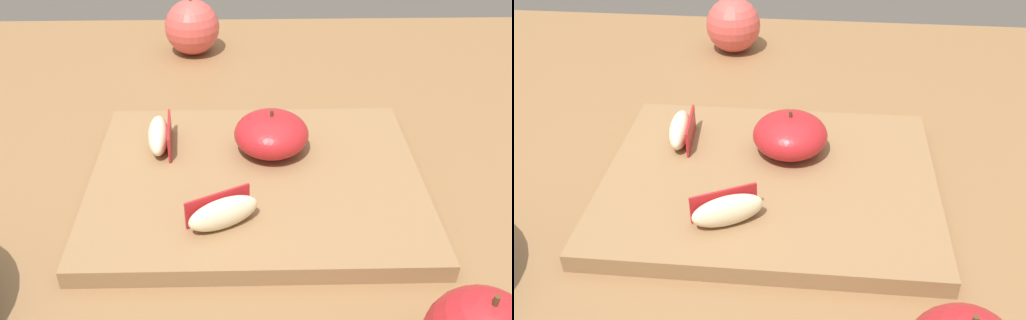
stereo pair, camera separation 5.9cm
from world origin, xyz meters
TOP-DOWN VIEW (x-y plane):
  - dining_table at (0.00, 0.00)m, footprint 1.40×0.91m
  - cutting_board at (0.06, -0.06)m, footprint 0.36×0.29m
  - apple_half_skin_up at (0.08, -0.01)m, footprint 0.08×0.08m
  - apple_wedge_left at (-0.05, 0.00)m, footprint 0.03×0.07m
  - apple_wedge_back at (0.02, -0.14)m, footprint 0.07×0.05m
  - whole_apple_pink_lady at (-0.04, 0.31)m, footprint 0.09×0.09m

SIDE VIEW (x-z plane):
  - dining_table at x=0.00m, z-range 0.28..1.05m
  - cutting_board at x=0.06m, z-range 0.77..0.79m
  - apple_wedge_left at x=-0.05m, z-range 0.79..0.82m
  - apple_wedge_back at x=0.02m, z-range 0.79..0.82m
  - apple_half_skin_up at x=0.08m, z-range 0.78..0.84m
  - whole_apple_pink_lady at x=-0.04m, z-range 0.76..0.86m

